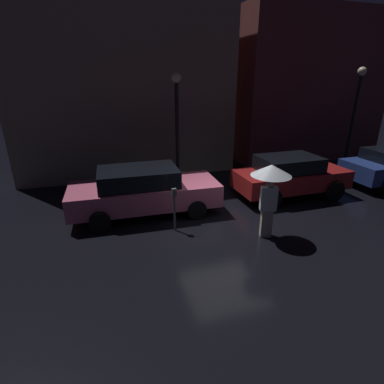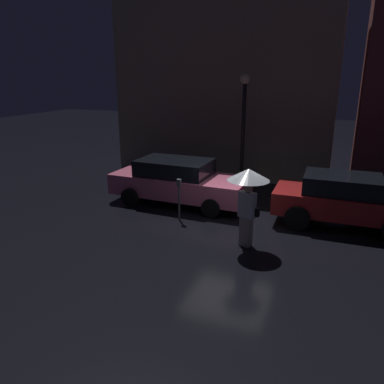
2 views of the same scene
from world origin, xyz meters
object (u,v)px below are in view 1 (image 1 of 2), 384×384
Objects in this scene: parked_car_pink at (143,190)px; parking_meter at (174,205)px; pedestrian_with_umbrella at (270,181)px; parked_car_red at (290,176)px; street_lamp_far at (356,104)px; street_lamp_near at (177,115)px.

parking_meter is at bearing -64.42° from parked_car_pink.
pedestrian_with_umbrella is (3.00, -2.54, 0.86)m from parked_car_pink.
parked_car_pink and parked_car_red have the same top height.
street_lamp_far is at bearing -128.12° from pedestrian_with_umbrella.
parking_meter is (-2.34, 1.06, -0.84)m from pedestrian_with_umbrella.
parked_car_red is (5.34, -0.12, 0.02)m from parked_car_pink.
street_lamp_far reaches higher than street_lamp_near.
street_lamp_near reaches higher than parking_meter.
parked_car_red is 3.47m from pedestrian_with_umbrella.
pedestrian_with_umbrella is 0.48× the size of street_lamp_near.
street_lamp_near is at bearing 53.14° from parked_car_pink.
parked_car_pink is 1.62m from parking_meter.
street_lamp_near reaches higher than parked_car_pink.
parked_car_pink is at bearing 178.07° from parked_car_red.
pedestrian_with_umbrella is at bearing -145.81° from street_lamp_far.
parked_car_pink is 3.39m from street_lamp_near.
pedestrian_with_umbrella is 8.74m from street_lamp_far.
parked_car_red is at bearing 0.46° from parked_car_pink.
pedestrian_with_umbrella is 0.45× the size of street_lamp_far.
pedestrian_with_umbrella reaches higher than parked_car_pink.
parked_car_pink is 4.02m from pedestrian_with_umbrella.
parking_meter is 4.25m from street_lamp_near.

